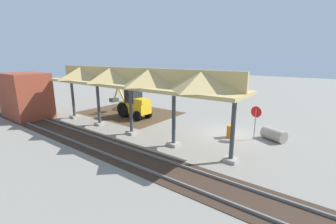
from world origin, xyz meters
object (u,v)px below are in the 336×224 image
object	(u,v)px
traffic_barrel	(231,131)
concrete_pipe	(274,134)
stop_sign	(256,116)
backhoe	(134,104)
brick_utility_building	(26,96)

from	to	relation	value
traffic_barrel	concrete_pipe	bearing A→B (deg)	-154.29
concrete_pipe	traffic_barrel	distance (m)	2.88
stop_sign	traffic_barrel	size ratio (longest dim) A/B	2.63
backhoe	brick_utility_building	world-z (taller)	brick_utility_building
concrete_pipe	brick_utility_building	world-z (taller)	brick_utility_building
concrete_pipe	brick_utility_building	xyz separation A→B (m)	(20.22, 7.45, 1.68)
brick_utility_building	traffic_barrel	distance (m)	18.76
stop_sign	brick_utility_building	world-z (taller)	brick_utility_building
stop_sign	backhoe	distance (m)	11.12
backhoe	concrete_pipe	size ratio (longest dim) A/B	2.96
brick_utility_building	traffic_barrel	world-z (taller)	brick_utility_building
stop_sign	traffic_barrel	bearing A→B (deg)	20.91
backhoe	traffic_barrel	size ratio (longest dim) A/B	5.91
concrete_pipe	brick_utility_building	distance (m)	21.62
stop_sign	traffic_barrel	distance (m)	2.02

